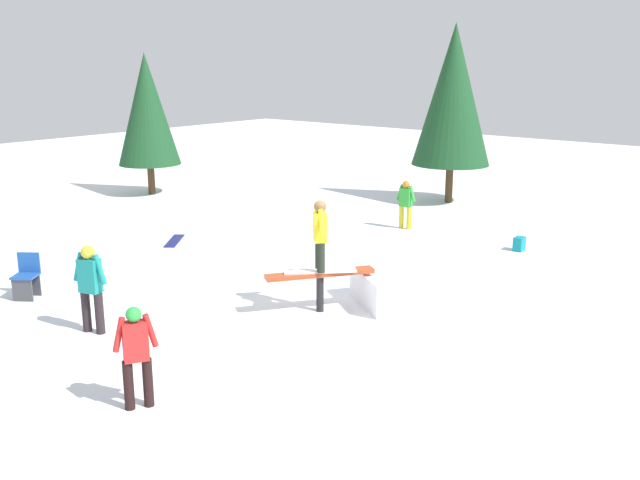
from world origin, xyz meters
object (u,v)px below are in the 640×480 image
main_rider_on_rail (320,236)px  bystander_green (406,202)px  pine_tree_far (147,110)px  pine_tree_near (453,95)px  folding_chair (27,277)px  backpack_on_snow (519,244)px  loose_snowboard_coral (410,264)px  bystander_red (136,352)px  bystander_teal (90,284)px  loose_snowboard_navy (174,241)px  rail_feature (320,278)px

main_rider_on_rail → bystander_green: main_rider_on_rail is taller
pine_tree_far → pine_tree_near: bearing=121.6°
folding_chair → backpack_on_snow: folding_chair is taller
loose_snowboard_coral → folding_chair: (6.74, -4.57, 0.40)m
bystander_red → bystander_teal: size_ratio=0.93×
bystander_teal → loose_snowboard_navy: 6.27m
bystander_green → loose_snowboard_navy: 6.29m
bystander_red → pine_tree_near: pine_tree_near is taller
rail_feature → backpack_on_snow: 6.49m
rail_feature → main_rider_on_rail: 0.80m
backpack_on_snow → bystander_teal: bearing=-21.5°
rail_feature → loose_snowboard_navy: rail_feature is taller
bystander_teal → loose_snowboard_coral: 7.30m
bystander_red → loose_snowboard_navy: (-6.07, -6.68, -0.80)m
bystander_red → bystander_green: bearing=-136.0°
folding_chair → pine_tree_near: pine_tree_near is taller
main_rider_on_rail → rail_feature: bearing=0.0°
loose_snowboard_navy → loose_snowboard_coral: (-2.08, 5.82, 0.00)m
pine_tree_near → rail_feature: bearing=17.2°
rail_feature → pine_tree_near: (-10.55, -3.27, 2.78)m
pine_tree_near → folding_chair: bearing=-6.9°
rail_feature → main_rider_on_rail: bearing=0.0°
bystander_green → bystander_teal: bystander_teal is taller
bystander_teal → backpack_on_snow: size_ratio=4.54×
bystander_green → pine_tree_far: size_ratio=0.28×
loose_snowboard_coral → pine_tree_far: 11.94m
rail_feature → bystander_green: bearing=-126.0°
folding_chair → backpack_on_snow: size_ratio=2.59×
bystander_red → pine_tree_far: (-9.74, -12.34, 2.07)m
rail_feature → loose_snowboard_navy: (-1.61, -6.18, -0.63)m
loose_snowboard_navy → pine_tree_far: size_ratio=0.27×
main_rider_on_rail → pine_tree_near: (-10.55, -3.27, 1.99)m
main_rider_on_rail → bystander_red: main_rider_on_rail is taller
main_rider_on_rail → pine_tree_near: bearing=-119.1°
rail_feature → bystander_red: (4.45, 0.50, 0.17)m
main_rider_on_rail → loose_snowboard_coral: bearing=-130.8°
bystander_red → backpack_on_snow: 10.87m
bystander_red → folding_chair: bearing=-75.1°
bystander_red → folding_chair: bystander_red is taller
main_rider_on_rail → loose_snowboard_coral: (-3.69, -0.36, -1.43)m
bystander_red → folding_chair: (-1.40, -5.42, -0.39)m
bystander_teal → pine_tree_far: (-8.57, -9.50, 2.01)m
backpack_on_snow → main_rider_on_rail: bearing=-11.5°
rail_feature → bystander_teal: 4.04m
main_rider_on_rail → bystander_green: size_ratio=1.00×
rail_feature → folding_chair: folding_chair is taller
loose_snowboard_navy → pine_tree_far: (-3.68, -5.67, 2.87)m
bystander_green → backpack_on_snow: size_ratio=3.92×
folding_chair → pine_tree_near: size_ratio=0.16×
pine_tree_near → backpack_on_snow: bearing=46.0°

